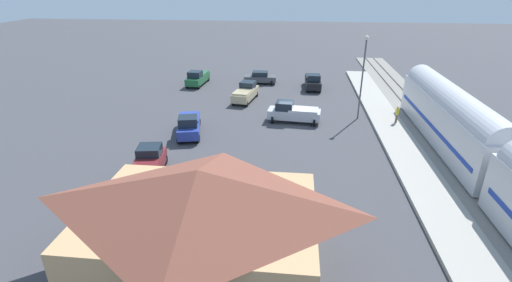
% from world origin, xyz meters
% --- Properties ---
extents(ground_plane, '(200.00, 200.00, 0.00)m').
position_xyz_m(ground_plane, '(0.00, 0.00, 0.00)').
color(ground_plane, '#424247').
extents(railway_track, '(4.80, 70.00, 0.30)m').
position_xyz_m(railway_track, '(-14.00, 0.00, 0.09)').
color(railway_track, gray).
rests_on(railway_track, ground).
extents(platform, '(3.20, 46.00, 0.30)m').
position_xyz_m(platform, '(-10.00, 0.00, 0.15)').
color(platform, '#A8A399').
rests_on(platform, ground).
extents(station_building, '(11.99, 8.81, 5.65)m').
position_xyz_m(station_building, '(4.00, 22.00, 2.94)').
color(station_building, tan).
rests_on(station_building, ground).
extents(pedestrian_on_platform, '(0.36, 0.36, 1.71)m').
position_xyz_m(pedestrian_on_platform, '(-10.78, -0.05, 1.28)').
color(pedestrian_on_platform, brown).
rests_on(pedestrian_on_platform, platform).
extents(pickup_black, '(2.08, 5.44, 2.14)m').
position_xyz_m(pickup_black, '(-2.77, -13.19, 1.03)').
color(pickup_black, black).
rests_on(pickup_black, ground).
extents(pickup_tan, '(2.86, 5.66, 2.14)m').
position_xyz_m(pickup_tan, '(5.61, -6.82, 1.03)').
color(pickup_tan, '#C6B284').
rests_on(pickup_tan, ground).
extents(pickup_maroon, '(2.82, 5.65, 2.14)m').
position_xyz_m(pickup_maroon, '(10.35, 13.15, 1.03)').
color(pickup_maroon, maroon).
rests_on(pickup_maroon, ground).
extents(pickup_blue, '(3.14, 5.70, 2.14)m').
position_xyz_m(pickup_blue, '(9.57, 4.66, 1.03)').
color(pickup_blue, '#283D9E').
rests_on(pickup_blue, ground).
extents(sedan_charcoal, '(4.55, 2.37, 1.74)m').
position_xyz_m(sedan_charcoal, '(4.62, -14.99, 0.88)').
color(sedan_charcoal, '#47494F').
rests_on(sedan_charcoal, ground).
extents(pickup_silver, '(5.57, 2.90, 2.14)m').
position_xyz_m(pickup_silver, '(-0.28, 0.06, 1.03)').
color(pickup_silver, silver).
rests_on(pickup_silver, ground).
extents(pickup_green, '(2.35, 5.53, 2.14)m').
position_xyz_m(pickup_green, '(13.33, -13.37, 1.03)').
color(pickup_green, '#236638').
rests_on(pickup_green, ground).
extents(light_pole_near_platform, '(0.44, 0.44, 8.68)m').
position_xyz_m(light_pole_near_platform, '(-7.20, -1.63, 5.38)').
color(light_pole_near_platform, '#515156').
rests_on(light_pole_near_platform, ground).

